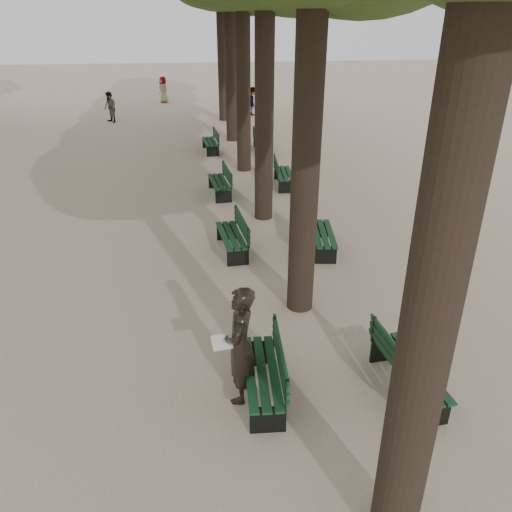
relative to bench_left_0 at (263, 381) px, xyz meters
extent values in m
plane|color=#BCA48E|center=(-0.37, -0.49, -0.27)|extent=(120.00, 120.00, 0.00)
cylinder|color=#33261C|center=(1.13, -2.49, 3.48)|extent=(0.52, 0.52, 7.50)
cylinder|color=#33261C|center=(1.13, 2.51, 3.48)|extent=(0.52, 0.52, 7.50)
cylinder|color=#33261C|center=(1.13, 7.51, 3.48)|extent=(0.52, 0.52, 7.50)
cylinder|color=#33261C|center=(1.13, 12.51, 3.48)|extent=(0.52, 0.52, 7.50)
cylinder|color=#33261C|center=(1.13, 17.51, 3.48)|extent=(0.52, 0.52, 7.50)
cylinder|color=#33261C|center=(1.13, 22.51, 3.48)|extent=(0.52, 0.52, 7.50)
cube|color=black|center=(-0.02, 0.00, -0.05)|extent=(0.63, 1.83, 0.45)
cube|color=black|center=(-0.02, 0.00, 0.18)|extent=(0.65, 1.83, 0.04)
cube|color=black|center=(0.26, -0.02, 0.45)|extent=(0.15, 1.80, 0.40)
cube|color=black|center=(-0.02, 5.28, -0.05)|extent=(0.68, 1.84, 0.45)
cube|color=black|center=(-0.02, 5.28, 0.18)|extent=(0.70, 1.84, 0.04)
cube|color=black|center=(0.26, 5.31, 0.45)|extent=(0.20, 1.80, 0.40)
cube|color=black|center=(-0.02, 9.69, -0.05)|extent=(0.67, 1.84, 0.45)
cube|color=black|center=(-0.02, 9.69, 0.18)|extent=(0.69, 1.84, 0.04)
cube|color=black|center=(0.26, 9.71, 0.45)|extent=(0.19, 1.80, 0.40)
cube|color=black|center=(-0.02, 15.43, -0.05)|extent=(0.65, 1.83, 0.45)
cube|color=black|center=(-0.02, 15.43, 0.18)|extent=(0.67, 1.83, 0.04)
cube|color=black|center=(0.26, 15.45, 0.45)|extent=(0.17, 1.80, 0.40)
cube|color=black|center=(2.28, -0.21, -0.05)|extent=(0.67, 1.84, 0.45)
cube|color=black|center=(2.28, -0.21, 0.18)|extent=(0.69, 1.84, 0.04)
cube|color=black|center=(2.00, -0.23, 0.45)|extent=(0.19, 1.80, 0.40)
cube|color=black|center=(2.28, 5.09, -0.05)|extent=(0.76, 1.85, 0.45)
cube|color=black|center=(2.28, 5.09, 0.18)|extent=(0.78, 1.86, 0.04)
cube|color=black|center=(2.01, 5.13, 0.45)|extent=(0.29, 1.79, 0.40)
cube|color=black|center=(2.28, 10.34, -0.05)|extent=(0.66, 1.84, 0.45)
cube|color=black|center=(2.28, 10.34, 0.18)|extent=(0.68, 1.84, 0.04)
cube|color=black|center=(2.00, 10.36, 0.45)|extent=(0.18, 1.80, 0.40)
cube|color=black|center=(2.28, 15.27, -0.05)|extent=(0.61, 1.82, 0.45)
cube|color=black|center=(2.28, 15.27, 0.18)|extent=(0.63, 1.83, 0.04)
cube|color=black|center=(2.00, 15.26, 0.45)|extent=(0.13, 1.80, 0.40)
imported|color=black|center=(-0.34, 0.02, 0.69)|extent=(0.57, 0.84, 1.92)
cube|color=white|center=(-0.59, 0.02, 0.78)|extent=(0.37, 0.29, 0.12)
imported|color=#262628|center=(-5.05, 22.72, 0.53)|extent=(0.72, 0.82, 1.61)
imported|color=#262628|center=(6.90, 24.04, 0.61)|extent=(1.02, 0.93, 1.76)
imported|color=#262628|center=(-2.37, 29.13, 0.56)|extent=(0.72, 0.87, 1.67)
imported|color=#262628|center=(2.93, 23.75, 0.52)|extent=(0.41, 1.05, 1.59)
camera|label=1|loc=(-0.93, -6.03, 5.13)|focal=35.00mm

